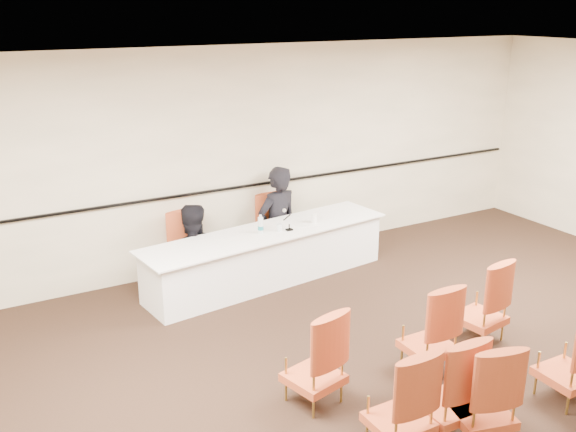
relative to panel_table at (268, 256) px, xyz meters
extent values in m
plane|color=black|center=(0.06, -3.17, -0.35)|extent=(10.00, 10.00, 0.00)
plane|color=white|center=(0.06, -3.17, 2.65)|extent=(10.00, 10.00, 0.00)
cube|color=#F7E7C2|center=(0.06, 0.83, 1.15)|extent=(10.00, 0.04, 3.00)
cube|color=black|center=(0.06, 0.79, 0.75)|extent=(9.80, 0.04, 0.03)
imported|color=black|center=(0.47, 0.59, 0.12)|extent=(0.73, 0.55, 1.81)
imported|color=black|center=(-0.90, 0.42, -0.08)|extent=(0.88, 0.73, 1.63)
cube|color=white|center=(0.58, 0.01, 0.35)|extent=(0.33, 0.26, 0.00)
cylinder|color=silver|center=(0.14, -0.07, 0.40)|extent=(0.09, 0.09, 0.10)
cylinder|color=white|center=(0.70, -0.01, 0.41)|extent=(0.11, 0.11, 0.13)
camera|label=1|loc=(-3.62, -6.94, 3.15)|focal=40.00mm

